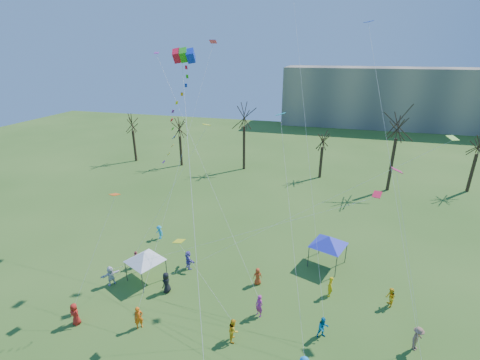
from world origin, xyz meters
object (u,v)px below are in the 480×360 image
(canopy_tent_white, at_px, (145,256))
(canopy_tent_blue, at_px, (329,241))
(big_box_kite, at_px, (179,119))
(distant_building, at_px, (400,98))

(canopy_tent_white, distance_m, canopy_tent_blue, 16.67)
(big_box_kite, xyz_separation_m, canopy_tent_white, (-4.05, -0.13, -12.15))
(big_box_kite, height_order, canopy_tent_blue, big_box_kite)
(distant_building, bearing_deg, canopy_tent_white, -112.59)
(big_box_kite, height_order, canopy_tent_white, big_box_kite)
(canopy_tent_white, bearing_deg, distant_building, 67.41)
(big_box_kite, relative_size, canopy_tent_blue, 5.07)
(canopy_tent_white, bearing_deg, big_box_kite, 1.89)
(distant_building, xyz_separation_m, canopy_tent_blue, (-16.10, -69.00, -4.90))
(distant_building, height_order, canopy_tent_blue, distant_building)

